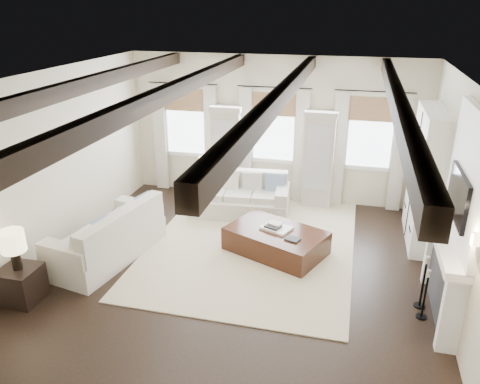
% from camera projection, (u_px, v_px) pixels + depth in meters
% --- Properties ---
extents(ground, '(7.50, 7.50, 0.00)m').
position_uv_depth(ground, '(230.00, 283.00, 7.54)').
color(ground, black).
rests_on(ground, ground).
extents(room_shell, '(6.54, 7.54, 3.22)m').
position_uv_depth(room_shell, '(289.00, 159.00, 7.46)').
color(room_shell, beige).
rests_on(room_shell, ground).
extents(area_rug, '(3.69, 4.74, 0.02)m').
position_uv_depth(area_rug, '(252.00, 244.00, 8.76)').
color(area_rug, beige).
rests_on(area_rug, ground).
extents(sofa_back, '(2.14, 1.11, 0.88)m').
position_uv_depth(sofa_back, '(240.00, 198.00, 9.94)').
color(sofa_back, silver).
rests_on(sofa_back, ground).
extents(sofa_left, '(1.39, 2.35, 0.94)m').
position_uv_depth(sofa_left, '(110.00, 238.00, 8.16)').
color(sofa_left, silver).
rests_on(sofa_left, ground).
extents(ottoman, '(1.96, 1.62, 0.44)m').
position_uv_depth(ottoman, '(276.00, 241.00, 8.41)').
color(ottoman, black).
rests_on(ottoman, ground).
extents(tray, '(0.61, 0.54, 0.04)m').
position_uv_depth(tray, '(276.00, 228.00, 8.36)').
color(tray, white).
rests_on(tray, ottoman).
extents(book_lower, '(0.32, 0.29, 0.04)m').
position_uv_depth(book_lower, '(273.00, 226.00, 8.33)').
color(book_lower, '#262628').
rests_on(book_lower, tray).
extents(book_upper, '(0.27, 0.24, 0.03)m').
position_uv_depth(book_upper, '(275.00, 224.00, 8.35)').
color(book_upper, beige).
rests_on(book_upper, book_lower).
extents(book_loose, '(0.29, 0.26, 0.03)m').
position_uv_depth(book_loose, '(293.00, 239.00, 7.97)').
color(book_loose, '#262628').
rests_on(book_loose, ottoman).
extents(side_table_front, '(0.55, 0.55, 0.55)m').
position_uv_depth(side_table_front, '(21.00, 284.00, 7.03)').
color(side_table_front, black).
rests_on(side_table_front, ground).
extents(lamp_front, '(0.36, 0.36, 0.62)m').
position_uv_depth(lamp_front, '(13.00, 243.00, 6.76)').
color(lamp_front, black).
rests_on(lamp_front, side_table_front).
extents(side_table_back, '(0.36, 0.36, 0.54)m').
position_uv_depth(side_table_back, '(207.00, 193.00, 10.42)').
color(side_table_back, black).
rests_on(side_table_back, ground).
extents(lamp_back, '(0.33, 0.33, 0.56)m').
position_uv_depth(lamp_back, '(206.00, 165.00, 10.17)').
color(lamp_back, black).
rests_on(lamp_back, side_table_back).
extents(candlestick_near, '(0.16, 0.16, 0.78)m').
position_uv_depth(candlestick_near, '(424.00, 298.00, 6.61)').
color(candlestick_near, black).
rests_on(candlestick_near, ground).
extents(candlestick_far, '(0.17, 0.17, 0.85)m').
position_uv_depth(candlestick_far, '(423.00, 286.00, 6.84)').
color(candlestick_far, black).
rests_on(candlestick_far, ground).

